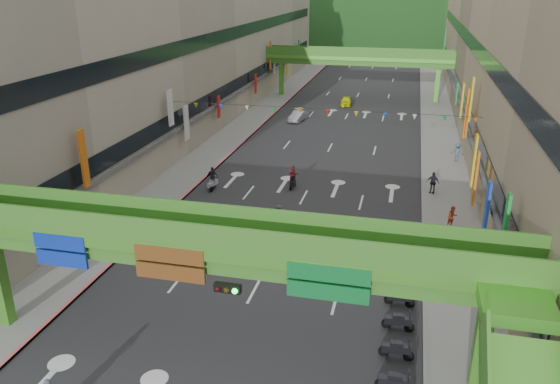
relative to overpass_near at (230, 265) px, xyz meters
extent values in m
cube|color=#28282B|center=(-0.93, 44.62, -5.20)|extent=(18.00, 140.00, 0.02)
cube|color=gray|center=(-11.93, 44.62, -5.13)|extent=(4.00, 140.00, 0.15)
cube|color=gray|center=(10.07, 44.62, -5.13)|extent=(4.00, 140.00, 0.15)
cube|color=#CC5959|center=(-10.03, 44.62, -5.12)|extent=(0.20, 140.00, 0.18)
cube|color=gray|center=(8.17, 44.62, -5.12)|extent=(0.20, 140.00, 0.18)
cube|color=#9E937F|center=(-19.93, 44.62, 4.29)|extent=(12.00, 95.00, 19.00)
cube|color=black|center=(-13.88, 44.62, -1.01)|extent=(0.08, 90.25, 1.40)
cube|color=black|center=(-13.88, 44.62, 4.99)|extent=(0.08, 90.25, 1.40)
cube|color=gray|center=(18.07, 44.62, 4.29)|extent=(12.00, 95.00, 19.00)
cube|color=black|center=(12.02, 44.62, -1.01)|extent=(0.08, 90.25, 1.40)
cube|color=black|center=(12.02, 44.62, 4.99)|extent=(0.08, 90.25, 1.40)
cube|color=#4C9E2D|center=(-0.93, 0.62, 0.54)|extent=(28.00, 2.20, 0.50)
cube|color=#387223|center=(-0.93, 0.62, -0.06)|extent=(28.00, 1.76, 0.70)
cube|color=#4C9E2D|center=(-11.93, 0.62, -2.81)|extent=(0.60, 0.60, 4.80)
cube|color=#4C9E2D|center=(10.07, 0.62, -2.81)|extent=(0.60, 0.60, 4.80)
cube|color=#387223|center=(-0.93, -0.42, 1.34)|extent=(28.00, 0.12, 1.10)
cube|color=#387223|center=(-0.93, 1.66, 1.34)|extent=(28.00, 0.12, 1.10)
cube|color=navy|center=(-7.43, -0.46, -0.06)|extent=(2.40, 0.12, 1.50)
cube|color=#593314|center=(-2.43, -0.46, -0.06)|extent=(3.00, 0.12, 1.50)
cube|color=#0C5926|center=(4.07, -0.46, -0.06)|extent=(3.20, 0.12, 1.50)
cube|color=black|center=(0.07, -0.61, -0.71)|extent=(1.10, 0.28, 0.35)
cube|color=#4C9E2D|center=(-0.93, 59.62, 0.54)|extent=(28.00, 2.20, 0.50)
cube|color=#387223|center=(-0.93, 59.62, -0.06)|extent=(28.00, 1.76, 0.70)
cube|color=#4C9E2D|center=(-11.93, 59.62, -2.81)|extent=(0.60, 0.60, 4.80)
cube|color=#4C9E2D|center=(10.07, 59.62, -2.81)|extent=(0.60, 0.60, 4.80)
cube|color=#387223|center=(-0.93, 58.58, 1.34)|extent=(28.00, 0.12, 1.10)
cube|color=#387223|center=(-0.93, 60.66, 1.34)|extent=(28.00, 0.12, 1.10)
ellipsoid|color=#1C4419|center=(-15.93, 154.62, -5.21)|extent=(168.00, 140.00, 112.00)
ellipsoid|color=#1C4419|center=(24.07, 174.62, -5.21)|extent=(208.00, 176.00, 128.00)
cylinder|color=black|center=(-0.93, 24.62, 0.99)|extent=(26.00, 0.03, 0.03)
cone|color=red|center=(-13.43, 24.62, 0.74)|extent=(0.36, 0.36, 0.40)
cone|color=gold|center=(-11.16, 24.62, 0.74)|extent=(0.36, 0.36, 0.40)
cone|color=#193FB2|center=(-8.89, 24.62, 0.74)|extent=(0.36, 0.36, 0.40)
cone|color=silver|center=(-6.61, 24.62, 0.74)|extent=(0.36, 0.36, 0.40)
cone|color=#198C33|center=(-4.34, 24.62, 0.74)|extent=(0.36, 0.36, 0.40)
cone|color=orange|center=(-2.07, 24.62, 0.74)|extent=(0.36, 0.36, 0.40)
cone|color=red|center=(0.20, 24.62, 0.74)|extent=(0.36, 0.36, 0.40)
cone|color=gold|center=(2.48, 24.62, 0.74)|extent=(0.36, 0.36, 0.40)
cone|color=#193FB2|center=(4.75, 24.62, 0.74)|extent=(0.36, 0.36, 0.40)
cone|color=silver|center=(7.02, 24.62, 0.74)|extent=(0.36, 0.36, 0.40)
cone|color=#198C33|center=(9.29, 24.62, 0.74)|extent=(0.36, 0.36, 0.40)
cone|color=orange|center=(11.57, 24.62, 0.74)|extent=(0.36, 0.36, 0.40)
cube|color=black|center=(-2.22, 22.52, -4.66)|extent=(0.51, 1.33, 0.35)
cube|color=black|center=(-2.22, 22.52, -4.41)|extent=(0.37, 0.58, 0.18)
cube|color=black|center=(-2.15, 23.06, -4.16)|extent=(0.55, 0.13, 0.06)
cylinder|color=black|center=(-2.15, 23.06, -4.96)|extent=(0.16, 0.51, 0.50)
cylinder|color=black|center=(-2.29, 21.97, -4.96)|extent=(0.16, 0.51, 0.50)
imported|color=maroon|center=(-2.22, 22.52, -4.06)|extent=(0.85, 0.70, 1.60)
cube|color=#9897A0|center=(-8.43, 20.54, -4.66)|extent=(0.53, 1.34, 0.35)
cube|color=#9897A0|center=(-8.43, 20.54, -4.41)|extent=(0.37, 0.59, 0.18)
cube|color=#9897A0|center=(-8.51, 21.08, -4.16)|extent=(0.55, 0.14, 0.06)
cylinder|color=black|center=(-8.51, 21.08, -4.96)|extent=(0.17, 0.51, 0.50)
cylinder|color=black|center=(-8.36, 20.00, -4.96)|extent=(0.17, 0.51, 0.50)
imported|color=#242933|center=(-8.43, 20.54, -4.04)|extent=(1.00, 0.53, 1.63)
cube|color=maroon|center=(-1.21, 13.50, -4.66)|extent=(0.59, 1.34, 0.35)
cube|color=maroon|center=(-1.21, 13.50, -4.41)|extent=(0.40, 0.60, 0.18)
cube|color=maroon|center=(-1.31, 14.04, -4.16)|extent=(0.55, 0.16, 0.06)
cylinder|color=black|center=(-1.31, 14.04, -4.96)|extent=(0.19, 0.51, 0.50)
cylinder|color=black|center=(-1.11, 12.96, -4.96)|extent=(0.19, 0.51, 0.50)
imported|color=#3D3B43|center=(-1.21, 13.50, -3.92)|extent=(1.01, 0.76, 1.87)
cube|color=black|center=(6.87, 0.22, -4.66)|extent=(1.32, 0.45, 0.35)
cube|color=black|center=(6.87, 0.22, -4.41)|extent=(0.57, 0.34, 0.18)
cube|color=black|center=(7.42, 0.17, -4.16)|extent=(0.10, 0.55, 0.06)
cylinder|color=black|center=(6.32, 0.26, -4.96)|extent=(0.51, 0.14, 0.50)
cube|color=black|center=(6.87, 2.42, -4.66)|extent=(1.32, 0.45, 0.35)
cube|color=black|center=(6.87, 2.42, -4.41)|extent=(0.57, 0.34, 0.18)
cube|color=black|center=(7.42, 2.37, -4.16)|extent=(0.10, 0.55, 0.06)
cylinder|color=black|center=(7.42, 2.37, -4.96)|extent=(0.51, 0.14, 0.50)
cylinder|color=black|center=(6.32, 2.46, -4.96)|extent=(0.51, 0.14, 0.50)
cube|color=black|center=(6.87, 4.62, -4.66)|extent=(1.32, 0.45, 0.35)
cube|color=black|center=(6.87, 4.62, -4.41)|extent=(0.57, 0.34, 0.18)
cube|color=black|center=(7.42, 4.57, -4.16)|extent=(0.10, 0.55, 0.06)
cylinder|color=black|center=(7.42, 4.57, -4.96)|extent=(0.51, 0.14, 0.50)
cylinder|color=black|center=(6.32, 4.66, -4.96)|extent=(0.51, 0.14, 0.50)
cube|color=black|center=(6.87, 6.82, -4.66)|extent=(1.32, 0.45, 0.35)
cube|color=black|center=(6.87, 6.82, -4.41)|extent=(0.57, 0.34, 0.18)
cube|color=black|center=(7.42, 6.77, -4.16)|extent=(0.10, 0.55, 0.06)
cylinder|color=black|center=(7.42, 6.77, -4.96)|extent=(0.51, 0.14, 0.50)
cylinder|color=black|center=(6.32, 6.86, -4.96)|extent=(0.51, 0.14, 0.50)
cube|color=black|center=(6.87, 9.02, -4.66)|extent=(1.32, 0.45, 0.35)
cube|color=black|center=(6.87, 9.02, -4.41)|extent=(0.57, 0.34, 0.18)
cube|color=black|center=(7.42, 8.97, -4.16)|extent=(0.10, 0.55, 0.06)
cylinder|color=black|center=(7.42, 8.97, -4.96)|extent=(0.51, 0.14, 0.50)
cylinder|color=black|center=(6.32, 9.06, -4.96)|extent=(0.51, 0.14, 0.50)
imported|color=#A6A4AD|center=(-6.34, 44.84, -4.60)|extent=(1.91, 3.87, 1.22)
imported|color=#DEE30B|center=(-1.80, 54.87, -4.59)|extent=(1.76, 3.71, 1.22)
imported|color=#CB502B|center=(10.03, 17.20, -4.43)|extent=(0.95, 0.90, 1.56)
imported|color=black|center=(8.87, 23.64, -4.34)|extent=(1.10, 0.72, 1.73)
imported|color=#3E5063|center=(11.27, 32.52, -4.34)|extent=(0.91, 0.70, 1.74)
camera|label=1|loc=(6.47, -18.46, 10.76)|focal=35.00mm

